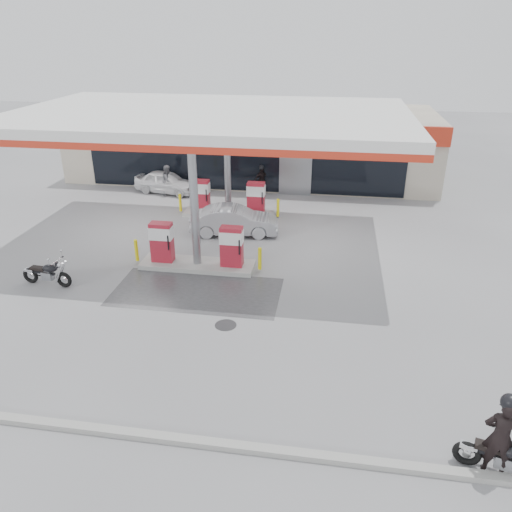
{
  "coord_description": "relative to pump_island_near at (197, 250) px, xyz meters",
  "views": [
    {
      "loc": [
        5.08,
        -15.23,
        8.7
      ],
      "look_at": [
        2.54,
        0.81,
        1.2
      ],
      "focal_mm": 35.0,
      "sensor_mm": 36.0,
      "label": 1
    }
  ],
  "objects": [
    {
      "name": "kerb",
      "position": [
        0.0,
        -9.0,
        -0.64
      ],
      "size": [
        28.0,
        0.25,
        0.15
      ],
      "primitive_type": "cube",
      "color": "gray",
      "rests_on": "ground"
    },
    {
      "name": "attendant",
      "position": [
        -4.04,
        8.8,
        0.14
      ],
      "size": [
        0.75,
        0.91,
        1.7
      ],
      "primitive_type": "imported",
      "rotation": [
        0.0,
        0.0,
        1.43
      ],
      "color": "slate",
      "rests_on": "ground"
    },
    {
      "name": "biker_main",
      "position": [
        8.86,
        -8.76,
        0.26
      ],
      "size": [
        0.8,
        0.61,
        1.95
      ],
      "primitive_type": "imported",
      "rotation": [
        0.0,
        0.0,
        2.92
      ],
      "color": "black",
      "rests_on": "ground"
    },
    {
      "name": "ground",
      "position": [
        0.0,
        -2.0,
        -0.71
      ],
      "size": [
        90.0,
        90.0,
        0.0
      ],
      "primitive_type": "plane",
      "color": "gray",
      "rests_on": "ground"
    },
    {
      "name": "biker_walking",
      "position": [
        1.12,
        9.8,
        0.08
      ],
      "size": [
        0.96,
        0.87,
        1.58
      ],
      "primitive_type": "imported",
      "rotation": [
        0.0,
        0.0,
        0.66
      ],
      "color": "black",
      "rests_on": "ground"
    },
    {
      "name": "main_motorcycle",
      "position": [
        9.04,
        -8.81,
        -0.25
      ],
      "size": [
        1.97,
        0.92,
        1.03
      ],
      "rotation": [
        0.0,
        0.0,
        -0.26
      ],
      "color": "black",
      "rests_on": "ground"
    },
    {
      "name": "hatchback_silver",
      "position": [
        0.78,
        3.6,
        -0.06
      ],
      "size": [
        4.12,
        1.87,
        1.31
      ],
      "primitive_type": "imported",
      "rotation": [
        0.0,
        0.0,
        1.7
      ],
      "color": "#989AA0",
      "rests_on": "ground"
    },
    {
      "name": "pump_island_far",
      "position": [
        0.0,
        6.0,
        0.0
      ],
      "size": [
        5.14,
        1.3,
        1.78
      ],
      "color": "#9E9E99",
      "rests_on": "ground"
    },
    {
      "name": "parked_motorcycle",
      "position": [
        -5.01,
        -2.35,
        -0.25
      ],
      "size": [
        2.02,
        0.77,
        1.04
      ],
      "rotation": [
        0.0,
        0.0,
        -0.09
      ],
      "color": "black",
      "rests_on": "ground"
    },
    {
      "name": "parked_car_left",
      "position": [
        -4.5,
        12.0,
        -0.12
      ],
      "size": [
        4.29,
        2.27,
        1.19
      ],
      "primitive_type": "imported",
      "rotation": [
        0.0,
        0.0,
        1.42
      ],
      "color": "black",
      "rests_on": "ground"
    },
    {
      "name": "store_building",
      "position": [
        0.01,
        13.94,
        1.3
      ],
      "size": [
        22.0,
        8.22,
        4.0
      ],
      "color": "beige",
      "rests_on": "ground"
    },
    {
      "name": "canopy",
      "position": [
        0.0,
        3.0,
        4.56
      ],
      "size": [
        16.0,
        10.02,
        5.51
      ],
      "color": "silver",
      "rests_on": "ground"
    },
    {
      "name": "pump_island_near",
      "position": [
        0.0,
        0.0,
        0.0
      ],
      "size": [
        5.14,
        1.3,
        1.78
      ],
      "color": "#9E9E99",
      "rests_on": "ground"
    },
    {
      "name": "sedan_white",
      "position": [
        -4.29,
        9.2,
        -0.09
      ],
      "size": [
        3.87,
        2.15,
        1.24
      ],
      "primitive_type": "imported",
      "rotation": [
        0.0,
        0.0,
        1.38
      ],
      "color": "white",
      "rests_on": "ground"
    },
    {
      "name": "wet_patch",
      "position": [
        0.5,
        -2.0,
        -0.71
      ],
      "size": [
        6.0,
        3.0,
        0.0
      ],
      "primitive_type": "cube",
      "color": "#4C4C4F",
      "rests_on": "ground"
    },
    {
      "name": "drain_cover",
      "position": [
        2.0,
        -4.0,
        -0.71
      ],
      "size": [
        0.7,
        0.7,
        0.01
      ],
      "primitive_type": "cylinder",
      "color": "#38383A",
      "rests_on": "ground"
    }
  ]
}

